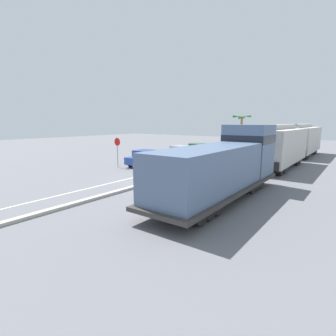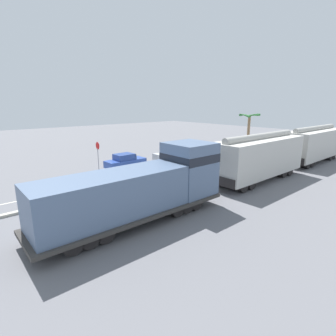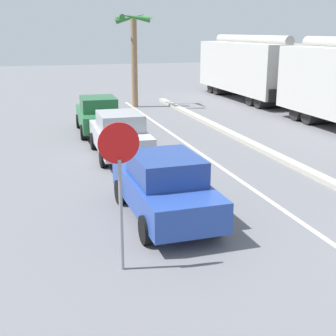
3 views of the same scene
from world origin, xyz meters
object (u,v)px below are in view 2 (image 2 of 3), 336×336
object	(u,v)px
cyclist	(103,185)
palm_tree_near	(249,124)
stop_sign	(98,150)
parked_car_green	(195,150)
hopper_car_middle	(313,144)
hopper_car_lead	(259,157)
parked_car_blue	(125,161)
locomotive	(146,189)
parked_car_silver	(171,154)

from	to	relation	value
cyclist	palm_tree_near	world-z (taller)	palm_tree_near
stop_sign	parked_car_green	bearing A→B (deg)	83.26
hopper_car_middle	hopper_car_lead	bearing A→B (deg)	-90.00
hopper_car_middle	palm_tree_near	distance (m)	8.26
hopper_car_middle	palm_tree_near	bearing A→B (deg)	-172.78
parked_car_blue	parked_car_green	distance (m)	10.51
cyclist	stop_sign	bearing A→B (deg)	155.94
hopper_car_lead	parked_car_green	distance (m)	11.88
hopper_car_lead	palm_tree_near	xyz separation A→B (m)	(-7.98, 10.59, 1.86)
parked_car_green	hopper_car_lead	bearing A→B (deg)	-18.63
hopper_car_lead	parked_car_blue	xyz separation A→B (m)	(-11.20, -6.74, -1.26)
locomotive	stop_sign	world-z (taller)	locomotive
cyclist	stop_sign	distance (m)	8.17
locomotive	parked_car_silver	bearing A→B (deg)	133.77
locomotive	stop_sign	distance (m)	13.10
hopper_car_lead	palm_tree_near	world-z (taller)	palm_tree_near
parked_car_blue	hopper_car_lead	bearing A→B (deg)	31.03
hopper_car_middle	cyclist	bearing A→B (deg)	-102.58
cyclist	palm_tree_near	xyz separation A→B (m)	(-2.65, 22.87, 3.12)
stop_sign	palm_tree_near	distance (m)	20.23
locomotive	cyclist	size ratio (longest dim) A/B	6.77
palm_tree_near	hopper_car_lead	bearing A→B (deg)	-53.00
parked_car_blue	stop_sign	xyz separation A→B (m)	(-1.51, -2.25, 1.21)
cyclist	palm_tree_near	size ratio (longest dim) A/B	0.31
parked_car_green	palm_tree_near	world-z (taller)	palm_tree_near
hopper_car_middle	parked_car_green	bearing A→B (deg)	-145.05
parked_car_silver	palm_tree_near	xyz separation A→B (m)	(3.10, 11.17, 3.12)
stop_sign	parked_car_blue	bearing A→B (deg)	56.16
hopper_car_middle	parked_car_blue	xyz separation A→B (m)	(-11.20, -18.34, -1.26)
locomotive	hopper_car_lead	distance (m)	12.16
hopper_car_lead	parked_car_green	bearing A→B (deg)	161.37
parked_car_blue	parked_car_green	world-z (taller)	same
hopper_car_lead	stop_sign	world-z (taller)	hopper_car_lead
locomotive	palm_tree_near	distance (m)	24.20
locomotive	palm_tree_near	size ratio (longest dim) A/B	2.10
cyclist	stop_sign	xyz separation A→B (m)	(-7.38, 3.29, 1.21)
locomotive	parked_car_green	size ratio (longest dim) A/B	2.72
palm_tree_near	stop_sign	bearing A→B (deg)	-103.57
hopper_car_lead	parked_car_blue	distance (m)	13.13
parked_car_blue	palm_tree_near	world-z (taller)	palm_tree_near
parked_car_silver	parked_car_green	bearing A→B (deg)	91.51
parked_car_green	stop_sign	size ratio (longest dim) A/B	1.48
hopper_car_lead	palm_tree_near	bearing A→B (deg)	127.00
hopper_car_middle	parked_car_silver	world-z (taller)	hopper_car_middle
palm_tree_near	parked_car_green	bearing A→B (deg)	-115.28
stop_sign	cyclist	bearing A→B (deg)	-24.06
locomotive	cyclist	world-z (taller)	locomotive
hopper_car_middle	cyclist	world-z (taller)	hopper_car_middle
parked_car_blue	parked_car_green	xyz separation A→B (m)	(-0.00, 10.51, 0.00)
hopper_car_middle	parked_car_green	xyz separation A→B (m)	(-11.20, -7.83, -1.26)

